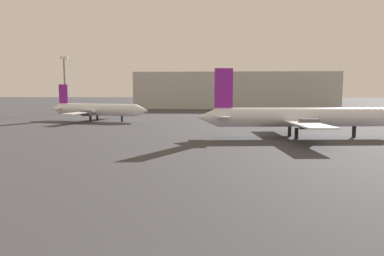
# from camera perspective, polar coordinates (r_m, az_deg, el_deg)

# --- Properties ---
(airplane_on_taxiway) EXTENTS (33.20, 25.33, 10.82)m
(airplane_on_taxiway) POSITION_cam_1_polar(r_m,az_deg,el_deg) (59.22, 16.60, 1.66)
(airplane_on_taxiway) COLOR silver
(airplane_on_taxiway) RESTS_ON ground_plane
(airplane_distant) EXTENTS (26.26, 20.88, 8.68)m
(airplane_distant) POSITION_cam_1_polar(r_m,az_deg,el_deg) (88.68, -14.82, 2.82)
(airplane_distant) COLOR white
(airplane_distant) RESTS_ON ground_plane
(light_mast_left) EXTENTS (2.40, 0.50, 17.45)m
(light_mast_left) POSITION_cam_1_polar(r_m,az_deg,el_deg) (118.49, -19.46, 7.00)
(light_mast_left) COLOR slate
(light_mast_left) RESTS_ON ground_plane
(terminal_building) EXTENTS (77.12, 20.86, 13.92)m
(terminal_building) POSITION_cam_1_polar(r_m,az_deg,el_deg) (145.50, 6.70, 5.93)
(terminal_building) COLOR #B7B7B2
(terminal_building) RESTS_ON ground_plane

